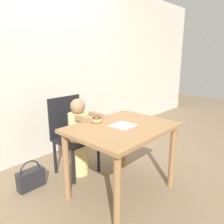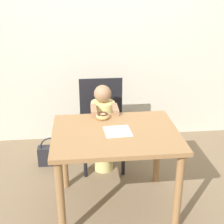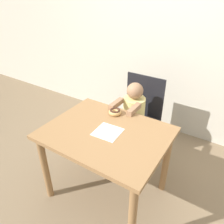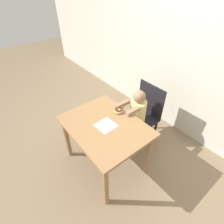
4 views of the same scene
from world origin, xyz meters
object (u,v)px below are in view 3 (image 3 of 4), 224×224
handbag (101,126)px  donut (115,112)px  child_figure (133,122)px  chair (138,116)px

handbag → donut: bearing=-43.1°
child_figure → donut: (-0.03, -0.33, 0.28)m
chair → child_figure: (-0.00, -0.13, -0.00)m
child_figure → donut: child_figure is taller
chair → donut: (-0.03, -0.45, 0.28)m
chair → handbag: chair is taller
chair → child_figure: child_figure is taller
donut → handbag: 0.95m
child_figure → handbag: 0.67m
chair → handbag: bearing=177.0°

